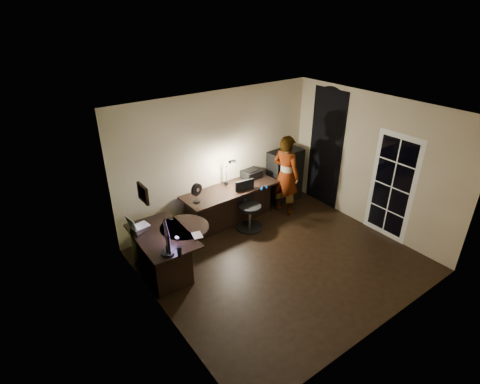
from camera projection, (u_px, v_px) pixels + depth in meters
floor at (281, 260)px, 6.77m from camera, size 4.50×4.00×0.01m
ceiling at (290, 113)px, 5.53m from camera, size 4.50×4.00×0.01m
wall_back at (218, 157)px, 7.59m from camera, size 4.50×0.01×2.70m
wall_front at (392, 254)px, 4.71m from camera, size 4.50×0.01×2.70m
wall_left at (158, 240)px, 4.97m from camera, size 0.01×4.00×2.70m
wall_right at (371, 163)px, 7.33m from camera, size 0.01×4.00×2.70m
green_wall_overlay at (159, 240)px, 4.98m from camera, size 0.00×4.00×2.70m
arched_doorway at (326, 149)px, 8.17m from camera, size 0.01×0.90×2.60m
french_door at (392, 187)px, 7.06m from camera, size 0.02×0.92×2.10m
framed_picture at (143, 194)px, 5.09m from camera, size 0.04×0.30×0.25m
desk_left at (164, 254)px, 6.29m from camera, size 0.86×1.37×0.78m
desk_right at (231, 205)px, 7.78m from camera, size 2.09×0.79×0.78m
cabinet at (285, 175)px, 8.60m from camera, size 0.81×0.42×1.21m
laptop_stand at (138, 229)px, 6.15m from camera, size 0.27×0.25×0.09m
laptop at (139, 221)px, 6.11m from camera, size 0.33×0.31×0.20m
monitor at (166, 244)px, 5.57m from camera, size 0.26×0.51×0.33m
mouse at (177, 238)px, 5.98m from camera, size 0.10×0.11×0.04m
phone at (170, 218)px, 6.54m from camera, size 0.08×0.13×0.01m
pen at (178, 249)px, 5.74m from camera, size 0.09×0.13×0.01m
speaker at (179, 252)px, 5.54m from camera, size 0.08×0.08×0.17m
notepad at (197, 235)px, 6.07m from camera, size 0.20×0.24×0.01m
desk_fan at (196, 193)px, 7.02m from camera, size 0.27×0.20×0.38m
headphones at (264, 187)px, 7.55m from camera, size 0.18×0.10×0.08m
printer at (252, 173)px, 8.03m from camera, size 0.42×0.33×0.18m
desk_lamp at (226, 170)px, 7.61m from camera, size 0.19×0.30×0.64m
office_chair at (250, 207)px, 7.52m from camera, size 0.63×0.63×0.99m
person at (286, 175)px, 7.95m from camera, size 0.54×0.70×1.76m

